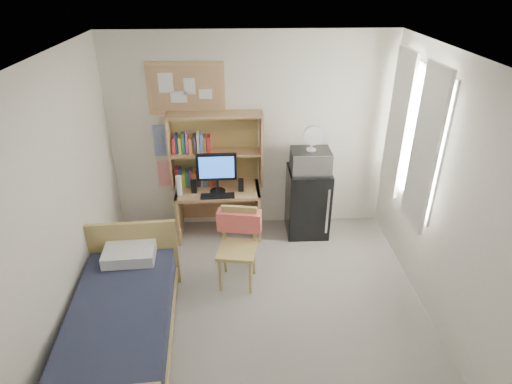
{
  "coord_description": "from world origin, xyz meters",
  "views": [
    {
      "loc": [
        -0.16,
        -3.13,
        3.25
      ],
      "look_at": [
        0.03,
        1.2,
        0.94
      ],
      "focal_mm": 30.0,
      "sensor_mm": 36.0,
      "label": 1
    }
  ],
  "objects_px": {
    "desk_fan": "(312,139)",
    "speaker_left": "(194,186)",
    "desk_chair": "(237,249)",
    "microwave": "(310,161)",
    "desk": "(219,212)",
    "bed": "(122,330)",
    "mini_fridge": "(308,201)",
    "bulletin_board": "(186,89)",
    "monitor": "(217,173)",
    "speaker_right": "(241,185)"
  },
  "relations": [
    {
      "from": "desk_fan",
      "to": "monitor",
      "type": "bearing_deg",
      "value": -177.52
    },
    {
      "from": "monitor",
      "to": "mini_fridge",
      "type": "bearing_deg",
      "value": 1.74
    },
    {
      "from": "microwave",
      "to": "desk",
      "type": "bearing_deg",
      "value": 179.58
    },
    {
      "from": "bed",
      "to": "microwave",
      "type": "distance_m",
      "value": 2.94
    },
    {
      "from": "bulletin_board",
      "to": "mini_fridge",
      "type": "distance_m",
      "value": 2.13
    },
    {
      "from": "desk_chair",
      "to": "speaker_left",
      "type": "xyz_separation_m",
      "value": [
        -0.54,
        0.96,
        0.3
      ]
    },
    {
      "from": "monitor",
      "to": "speaker_left",
      "type": "distance_m",
      "value": 0.35
    },
    {
      "from": "desk_chair",
      "to": "bulletin_board",
      "type": "bearing_deg",
      "value": 123.06
    },
    {
      "from": "desk_chair",
      "to": "bed",
      "type": "relative_size",
      "value": 0.49
    },
    {
      "from": "bed",
      "to": "speaker_left",
      "type": "xyz_separation_m",
      "value": [
        0.54,
        1.9,
        0.51
      ]
    },
    {
      "from": "desk",
      "to": "desk_fan",
      "type": "relative_size",
      "value": 3.61
    },
    {
      "from": "bulletin_board",
      "to": "desk_fan",
      "type": "xyz_separation_m",
      "value": [
        1.53,
        -0.29,
        -0.57
      ]
    },
    {
      "from": "desk",
      "to": "microwave",
      "type": "bearing_deg",
      "value": -2.13
    },
    {
      "from": "speaker_left",
      "to": "desk_fan",
      "type": "distance_m",
      "value": 1.6
    },
    {
      "from": "monitor",
      "to": "speaker_right",
      "type": "relative_size",
      "value": 3.25
    },
    {
      "from": "desk",
      "to": "bed",
      "type": "bearing_deg",
      "value": -114.77
    },
    {
      "from": "monitor",
      "to": "speaker_right",
      "type": "distance_m",
      "value": 0.35
    },
    {
      "from": "mini_fridge",
      "to": "speaker_right",
      "type": "bearing_deg",
      "value": -175.97
    },
    {
      "from": "speaker_right",
      "to": "desk",
      "type": "bearing_deg",
      "value": 168.69
    },
    {
      "from": "bulletin_board",
      "to": "desk_fan",
      "type": "relative_size",
      "value": 3.14
    },
    {
      "from": "mini_fridge",
      "to": "speaker_left",
      "type": "xyz_separation_m",
      "value": [
        -1.49,
        -0.08,
        0.3
      ]
    },
    {
      "from": "mini_fridge",
      "to": "monitor",
      "type": "height_order",
      "value": "monitor"
    },
    {
      "from": "desk_chair",
      "to": "microwave",
      "type": "height_order",
      "value": "microwave"
    },
    {
      "from": "desk_fan",
      "to": "desk_chair",
      "type": "bearing_deg",
      "value": -132.75
    },
    {
      "from": "monitor",
      "to": "desk_fan",
      "type": "relative_size",
      "value": 1.78
    },
    {
      "from": "bed",
      "to": "desk_fan",
      "type": "distance_m",
      "value": 3.03
    },
    {
      "from": "monitor",
      "to": "desk",
      "type": "bearing_deg",
      "value": 90.0
    },
    {
      "from": "bed",
      "to": "speaker_right",
      "type": "distance_m",
      "value": 2.29
    },
    {
      "from": "monitor",
      "to": "microwave",
      "type": "bearing_deg",
      "value": 0.77
    },
    {
      "from": "bulletin_board",
      "to": "bed",
      "type": "distance_m",
      "value": 2.85
    },
    {
      "from": "desk",
      "to": "mini_fridge",
      "type": "xyz_separation_m",
      "value": [
        1.19,
        0.01,
        0.12
      ]
    },
    {
      "from": "desk",
      "to": "speaker_left",
      "type": "bearing_deg",
      "value": -168.69
    },
    {
      "from": "microwave",
      "to": "bed",
      "type": "bearing_deg",
      "value": -135.91
    },
    {
      "from": "monitor",
      "to": "speaker_left",
      "type": "relative_size",
      "value": 3.18
    },
    {
      "from": "bulletin_board",
      "to": "desk_fan",
      "type": "bearing_deg",
      "value": -10.89
    },
    {
      "from": "mini_fridge",
      "to": "desk_fan",
      "type": "xyz_separation_m",
      "value": [
        -0.0,
        -0.02,
        0.89
      ]
    },
    {
      "from": "desk",
      "to": "desk_fan",
      "type": "bearing_deg",
      "value": -2.13
    },
    {
      "from": "bed",
      "to": "monitor",
      "type": "bearing_deg",
      "value": 62.75
    },
    {
      "from": "speaker_left",
      "to": "bed",
      "type": "bearing_deg",
      "value": -107.59
    },
    {
      "from": "bed",
      "to": "desk_fan",
      "type": "xyz_separation_m",
      "value": [
        2.03,
        1.96,
        1.1
      ]
    },
    {
      "from": "mini_fridge",
      "to": "microwave",
      "type": "xyz_separation_m",
      "value": [
        -0.0,
        -0.02,
        0.6
      ]
    },
    {
      "from": "bulletin_board",
      "to": "microwave",
      "type": "relative_size",
      "value": 1.92
    },
    {
      "from": "desk_fan",
      "to": "speaker_left",
      "type": "bearing_deg",
      "value": -177.68
    },
    {
      "from": "mini_fridge",
      "to": "microwave",
      "type": "height_order",
      "value": "microwave"
    },
    {
      "from": "bulletin_board",
      "to": "speaker_left",
      "type": "height_order",
      "value": "bulletin_board"
    },
    {
      "from": "bulletin_board",
      "to": "desk_chair",
      "type": "height_order",
      "value": "bulletin_board"
    },
    {
      "from": "bulletin_board",
      "to": "microwave",
      "type": "distance_m",
      "value": 1.78
    },
    {
      "from": "speaker_left",
      "to": "desk_fan",
      "type": "bearing_deg",
      "value": 0.62
    },
    {
      "from": "mini_fridge",
      "to": "desk_chair",
      "type": "bearing_deg",
      "value": -132.2
    },
    {
      "from": "bulletin_board",
      "to": "monitor",
      "type": "xyz_separation_m",
      "value": [
        0.34,
        -0.34,
        -0.98
      ]
    }
  ]
}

